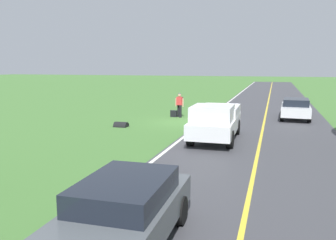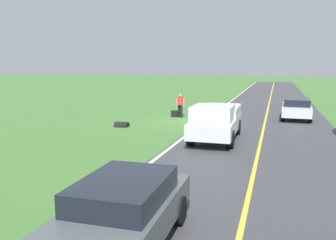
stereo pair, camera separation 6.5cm
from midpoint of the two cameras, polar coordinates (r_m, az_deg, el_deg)
The scene contains 10 objects.
ground_plane at distance 22.69m, azimuth 3.37°, elevation -0.35°, with size 200.00×200.00×0.00m, color #427033.
road_surface at distance 22.05m, azimuth 15.61°, elevation -0.93°, with size 8.02×120.00×0.00m, color #3D3D42.
lane_edge_line at distance 22.48m, azimuth 5.81°, elevation -0.46°, with size 0.16×117.60×0.00m, color silver.
lane_centre_line at distance 22.05m, azimuth 15.61°, elevation -0.93°, with size 0.14×117.60×0.00m, color gold.
hitchhiker_walking at distance 24.74m, azimuth 2.14°, elevation 2.73°, with size 0.62×0.52×1.75m.
suitcase_carried at distance 24.88m, azimuth 1.15°, elevation 1.05°, with size 0.20×0.46×0.48m, color black.
pickup_truck_passing at distance 17.13m, azimuth 7.91°, elevation -0.19°, with size 2.16×5.43×1.82m.
sedan_near_oncoming at distance 25.52m, azimuth 20.45°, elevation 1.85°, with size 2.05×4.46×1.41m.
sedan_ahead_same_lane at distance 7.25m, azimuth -7.38°, elevation -14.79°, with size 2.01×4.44×1.41m.
drainage_culvert at distance 21.12m, azimuth -7.52°, elevation -1.11°, with size 0.60×0.60×0.80m, color black.
Camera 2 is at (-5.43, 21.72, 3.66)m, focal length 37.07 mm.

